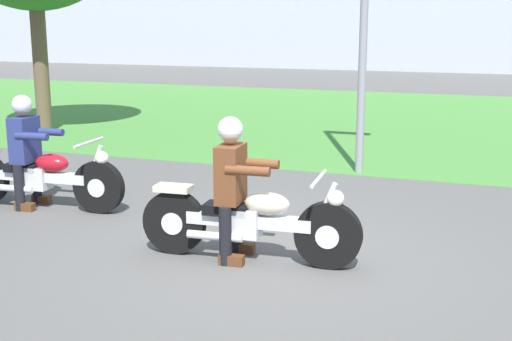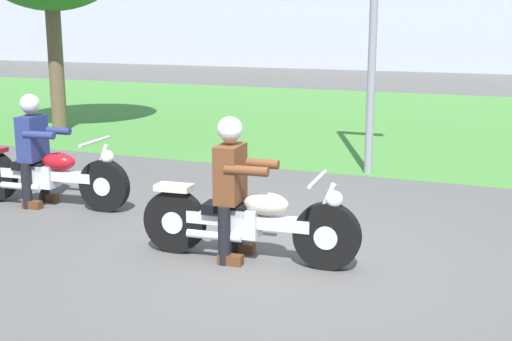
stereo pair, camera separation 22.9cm
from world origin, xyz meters
TOP-DOWN VIEW (x-y plane):
  - ground at (0.00, 0.00)m, footprint 120.00×120.00m
  - grass_verge at (0.00, 9.93)m, footprint 60.00×12.00m
  - motorcycle_lead at (-0.14, -0.04)m, footprint 2.19×0.66m
  - rider_lead at (-0.31, -0.05)m, footprint 0.57×0.48m
  - motorcycle_follow at (-3.22, 0.84)m, footprint 2.24×0.66m
  - rider_follow at (-3.38, 0.83)m, footprint 0.57×0.48m

SIDE VIEW (x-z plane):
  - ground at x=0.00m, z-range 0.00..0.00m
  - grass_verge at x=0.00m, z-range 0.00..0.01m
  - motorcycle_lead at x=-0.14m, z-range -0.05..0.83m
  - motorcycle_follow at x=-3.22m, z-range -0.05..0.83m
  - rider_lead at x=-0.31m, z-range 0.12..1.52m
  - rider_follow at x=-3.38m, z-range 0.12..1.52m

